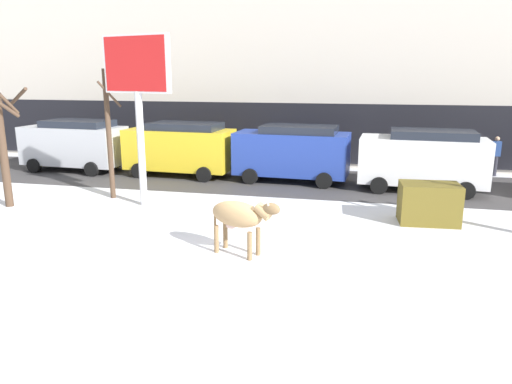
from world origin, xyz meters
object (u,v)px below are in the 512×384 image
(car_silver_van, at_px, (74,144))
(dumpster, at_px, (429,203))
(pedestrian_near_billboard, at_px, (222,147))
(cow_tan, at_px, (239,216))
(car_yellow_van, at_px, (180,147))
(bare_tree_far_back, at_px, (109,131))
(bare_tree_left_lot, at_px, (3,140))
(car_white_van, at_px, (423,159))
(pedestrian_by_cars, at_px, (495,156))
(car_blue_van, at_px, (292,152))
(billboard, at_px, (137,75))

(car_silver_van, bearing_deg, dumpster, -18.18)
(car_silver_van, relative_size, dumpster, 2.76)
(car_silver_van, xyz_separation_m, pedestrian_near_billboard, (6.12, 2.96, -0.36))
(cow_tan, relative_size, pedestrian_near_billboard, 1.11)
(car_yellow_van, bearing_deg, bare_tree_far_back, -102.21)
(car_yellow_van, relative_size, pedestrian_near_billboard, 2.71)
(bare_tree_left_lot, distance_m, dumpster, 13.67)
(car_white_van, bearing_deg, bare_tree_left_lot, -158.57)
(pedestrian_by_cars, bearing_deg, car_silver_van, -170.91)
(car_blue_van, distance_m, dumpster, 6.84)
(car_silver_van, distance_m, car_yellow_van, 5.14)
(car_white_van, bearing_deg, car_yellow_van, 176.38)
(cow_tan, bearing_deg, dumpster, 37.98)
(billboard, bearing_deg, car_blue_van, 47.96)
(car_silver_van, distance_m, car_white_van, 15.13)
(billboard, distance_m, car_yellow_van, 5.82)
(bare_tree_far_back, height_order, dumpster, bare_tree_far_back)
(car_yellow_van, xyz_separation_m, bare_tree_far_back, (-0.92, -4.23, 1.17))
(car_yellow_van, bearing_deg, dumpster, -26.55)
(billboard, distance_m, pedestrian_near_billboard, 8.61)
(car_silver_van, relative_size, pedestrian_near_billboard, 2.71)
(bare_tree_left_lot, bearing_deg, car_blue_van, 34.33)
(cow_tan, bearing_deg, pedestrian_near_billboard, 108.77)
(cow_tan, height_order, billboard, billboard)
(car_white_van, relative_size, bare_tree_left_lot, 1.12)
(bare_tree_left_lot, xyz_separation_m, bare_tree_far_back, (2.84, 1.79, 0.18))
(pedestrian_by_cars, bearing_deg, bare_tree_left_lot, -152.27)
(bare_tree_left_lot, distance_m, bare_tree_far_back, 3.36)
(bare_tree_left_lot, height_order, bare_tree_far_back, bare_tree_far_back)
(car_yellow_van, relative_size, car_blue_van, 1.00)
(pedestrian_by_cars, relative_size, bare_tree_far_back, 0.37)
(car_yellow_van, distance_m, bare_tree_left_lot, 7.16)
(billboard, relative_size, bare_tree_left_lot, 1.33)
(car_blue_van, distance_m, pedestrian_by_cars, 8.98)
(billboard, distance_m, pedestrian_by_cars, 15.40)
(cow_tan, xyz_separation_m, bare_tree_left_lot, (-8.69, 2.63, 1.24))
(bare_tree_far_back, xyz_separation_m, dumpster, (10.68, -0.65, -1.81))
(cow_tan, bearing_deg, car_white_van, 57.85)
(car_white_van, xyz_separation_m, dumpster, (-0.21, -4.25, -0.64))
(bare_tree_left_lot, bearing_deg, pedestrian_near_billboard, 62.23)
(cow_tan, xyz_separation_m, car_white_van, (5.04, 8.02, 0.25))
(cow_tan, height_order, dumpster, cow_tan)
(pedestrian_near_billboard, bearing_deg, dumpster, -41.80)
(pedestrian_by_cars, bearing_deg, car_white_van, -133.18)
(bare_tree_far_back, bearing_deg, cow_tan, -37.09)
(car_blue_van, bearing_deg, car_silver_van, 179.39)
(car_yellow_van, distance_m, car_blue_van, 4.93)
(cow_tan, height_order, bare_tree_left_lot, bare_tree_left_lot)
(car_blue_van, bearing_deg, pedestrian_near_billboard, 142.13)
(car_yellow_van, distance_m, car_white_van, 9.99)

